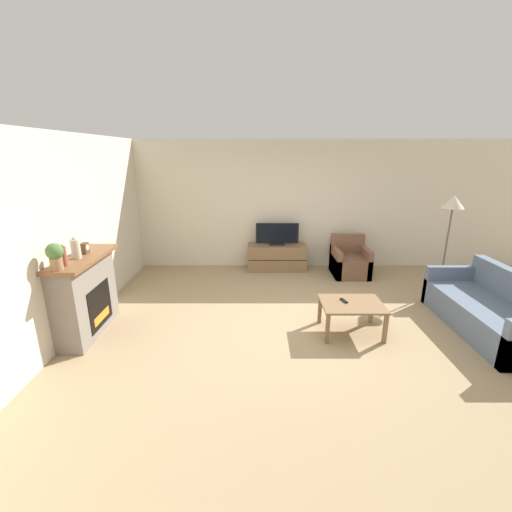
# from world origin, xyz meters

# --- Properties ---
(ground_plane) EXTENTS (24.00, 24.00, 0.00)m
(ground_plane) POSITION_xyz_m (0.00, 0.00, 0.00)
(ground_plane) COLOR #9E8460
(wall_back) EXTENTS (12.00, 0.06, 2.70)m
(wall_back) POSITION_xyz_m (0.00, 2.70, 1.35)
(wall_back) COLOR beige
(wall_back) RESTS_ON ground
(wall_left) EXTENTS (0.06, 12.00, 2.70)m
(wall_left) POSITION_xyz_m (-3.28, 0.00, 1.35)
(wall_left) COLOR beige
(wall_left) RESTS_ON ground
(fireplace) EXTENTS (0.47, 1.30, 1.12)m
(fireplace) POSITION_xyz_m (-3.07, -0.31, 0.57)
(fireplace) COLOR slate
(fireplace) RESTS_ON ground
(mantel_vase_left) EXTENTS (0.08, 0.08, 0.27)m
(mantel_vase_left) POSITION_xyz_m (-3.06, -0.70, 1.25)
(mantel_vase_left) COLOR #994C3D
(mantel_vase_left) RESTS_ON fireplace
(mantel_vase_centre_left) EXTENTS (0.12, 0.12, 0.29)m
(mantel_vase_centre_left) POSITION_xyz_m (-3.06, -0.41, 1.25)
(mantel_vase_centre_left) COLOR beige
(mantel_vase_centre_left) RESTS_ON fireplace
(mantel_clock) EXTENTS (0.08, 0.11, 0.15)m
(mantel_clock) POSITION_xyz_m (-3.05, -0.18, 1.19)
(mantel_clock) COLOR brown
(mantel_clock) RESTS_ON fireplace
(potted_plant) EXTENTS (0.19, 0.19, 0.32)m
(potted_plant) POSITION_xyz_m (-3.06, -0.86, 1.30)
(potted_plant) COLOR #936B4C
(potted_plant) RESTS_ON fireplace
(tv_stand) EXTENTS (1.24, 0.46, 0.55)m
(tv_stand) POSITION_xyz_m (-0.29, 2.40, 0.28)
(tv_stand) COLOR brown
(tv_stand) RESTS_ON ground
(tv) EXTENTS (0.90, 0.18, 0.47)m
(tv) POSITION_xyz_m (-0.29, 2.40, 0.77)
(tv) COLOR black
(tv) RESTS_ON tv_stand
(armchair) EXTENTS (0.70, 0.76, 0.80)m
(armchair) POSITION_xyz_m (1.19, 2.08, 0.27)
(armchair) COLOR brown
(armchair) RESTS_ON ground
(coffee_table) EXTENTS (0.84, 0.65, 0.45)m
(coffee_table) POSITION_xyz_m (0.59, -0.31, 0.39)
(coffee_table) COLOR brown
(coffee_table) RESTS_ON ground
(remote) EXTENTS (0.08, 0.15, 0.02)m
(remote) POSITION_xyz_m (0.49, -0.26, 0.46)
(remote) COLOR black
(remote) RESTS_ON coffee_table
(couch) EXTENTS (0.92, 1.99, 0.83)m
(couch) POSITION_xyz_m (2.58, -0.26, 0.28)
(couch) COLOR slate
(couch) RESTS_ON ground
(floor_lamp) EXTENTS (0.36, 0.36, 1.75)m
(floor_lamp) POSITION_xyz_m (2.61, 1.17, 1.53)
(floor_lamp) COLOR black
(floor_lamp) RESTS_ON ground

